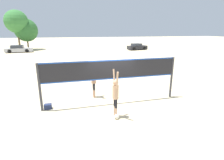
# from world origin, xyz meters

# --- Properties ---
(ground_plane) EXTENTS (200.00, 200.00, 0.00)m
(ground_plane) POSITION_xyz_m (0.00, 0.00, 0.00)
(ground_plane) COLOR beige
(volleyball_net) EXTENTS (7.50, 0.12, 2.45)m
(volleyball_net) POSITION_xyz_m (0.00, 0.00, 1.72)
(volleyball_net) COLOR #38383D
(volleyball_net) RESTS_ON ground_plane
(player_spiker) EXTENTS (0.28, 0.72, 2.25)m
(player_spiker) POSITION_xyz_m (-0.27, -1.62, 1.19)
(player_spiker) COLOR tan
(player_spiker) RESTS_ON ground_plane
(player_blocker) EXTENTS (0.28, 0.71, 2.18)m
(player_blocker) POSITION_xyz_m (-0.82, 1.17, 1.15)
(player_blocker) COLOR tan
(player_blocker) RESTS_ON ground_plane
(volleyball) EXTENTS (0.22, 0.22, 0.22)m
(volleyball) POSITION_xyz_m (-0.27, -1.83, 0.11)
(volleyball) COLOR silver
(volleyball) RESTS_ON ground_plane
(gear_bag) EXTENTS (0.37, 0.28, 0.26)m
(gear_bag) POSITION_xyz_m (-3.42, 0.14, 0.13)
(gear_bag) COLOR navy
(gear_bag) RESTS_ON ground_plane
(parked_car_near) EXTENTS (4.68, 2.05, 1.33)m
(parked_car_near) POSITION_xyz_m (-10.59, 27.34, 0.60)
(parked_car_near) COLOR #B7B7BC
(parked_car_near) RESTS_ON ground_plane
(parked_car_mid) EXTENTS (4.27, 2.37, 1.33)m
(parked_car_mid) POSITION_xyz_m (12.44, 25.77, 0.60)
(parked_car_mid) COLOR #232328
(parked_car_mid) RESTS_ON ground_plane
(tree_left_cluster) EXTENTS (4.64, 4.64, 6.31)m
(tree_left_cluster) POSITION_xyz_m (-9.77, 32.28, 3.98)
(tree_left_cluster) COLOR brown
(tree_left_cluster) RESTS_ON ground_plane
(tree_right_cluster) EXTENTS (4.47, 4.47, 7.87)m
(tree_right_cluster) POSITION_xyz_m (-11.16, 31.20, 5.62)
(tree_right_cluster) COLOR brown
(tree_right_cluster) RESTS_ON ground_plane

